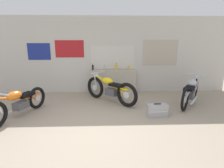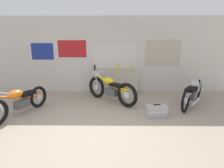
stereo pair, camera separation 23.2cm
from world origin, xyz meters
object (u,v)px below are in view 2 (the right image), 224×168
object	(u,v)px
bottle_right_center	(131,68)
motorcycle_orange	(19,101)
bottle_leftmost	(95,67)
hard_case_silver	(156,111)
bottle_center	(118,67)
motorcycle_silver	(193,92)
bottle_left_center	(106,68)
motorcycle_yellow	(111,89)

from	to	relation	value
bottle_right_center	motorcycle_orange	world-z (taller)	bottle_right_center
bottle_leftmost	hard_case_silver	distance (m)	2.95
bottle_center	motorcycle_silver	size ratio (longest dim) A/B	0.15
bottle_left_center	motorcycle_yellow	bearing A→B (deg)	-80.30
bottle_right_center	motorcycle_yellow	bearing A→B (deg)	-125.10
bottle_center	bottle_right_center	distance (m)	0.48
bottle_leftmost	bottle_right_center	xyz separation A→B (m)	(1.34, 0.03, -0.02)
bottle_leftmost	bottle_left_center	distance (m)	0.43
bottle_left_center	motorcycle_yellow	distance (m)	1.19
motorcycle_orange	bottle_right_center	bearing A→B (deg)	34.72
bottle_right_center	bottle_left_center	bearing A→B (deg)	179.93
bottle_leftmost	bottle_right_center	bearing A→B (deg)	1.44
bottle_left_center	motorcycle_yellow	xyz separation A→B (m)	(0.18, -1.05, -0.52)
bottle_leftmost	hard_case_silver	size ratio (longest dim) A/B	0.45
motorcycle_silver	bottle_leftmost	bearing A→B (deg)	157.38
motorcycle_silver	bottle_right_center	bearing A→B (deg)	142.97
bottle_leftmost	bottle_right_center	distance (m)	1.34
bottle_leftmost	bottle_center	world-z (taller)	bottle_center
bottle_right_center	hard_case_silver	distance (m)	2.41
motorcycle_silver	hard_case_silver	distance (m)	1.61
motorcycle_yellow	motorcycle_orange	distance (m)	2.59
bottle_center	bottle_right_center	world-z (taller)	bottle_center
bottle_center	motorcycle_orange	distance (m)	3.42
hard_case_silver	motorcycle_silver	bearing A→B (deg)	34.67
bottle_leftmost	motorcycle_orange	world-z (taller)	bottle_leftmost
bottle_left_center	motorcycle_silver	xyz separation A→B (m)	(2.68, -1.33, -0.52)
motorcycle_orange	motorcycle_silver	xyz separation A→B (m)	(4.85, 0.82, 0.04)
bottle_center	motorcycle_silver	world-z (taller)	bottle_center
hard_case_silver	motorcycle_orange	bearing A→B (deg)	178.59
motorcycle_orange	motorcycle_silver	bearing A→B (deg)	9.55
motorcycle_yellow	motorcycle_silver	bearing A→B (deg)	-6.25
motorcycle_yellow	bottle_right_center	bearing A→B (deg)	54.90
bottle_center	hard_case_silver	world-z (taller)	bottle_center
bottle_center	bottle_leftmost	bearing A→B (deg)	-178.91
motorcycle_silver	bottle_center	bearing A→B (deg)	149.69
bottle_left_center	hard_case_silver	distance (m)	2.73
bottle_right_center	motorcycle_orange	bearing A→B (deg)	-145.28
bottle_center	motorcycle_orange	world-z (taller)	bottle_center
bottle_leftmost	motorcycle_orange	size ratio (longest dim) A/B	0.13
bottle_center	motorcycle_orange	size ratio (longest dim) A/B	0.14
bottle_center	motorcycle_orange	bearing A→B (deg)	-140.86
bottle_right_center	motorcycle_silver	world-z (taller)	bottle_right_center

